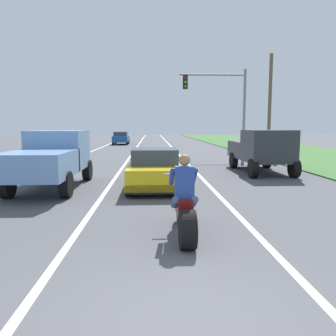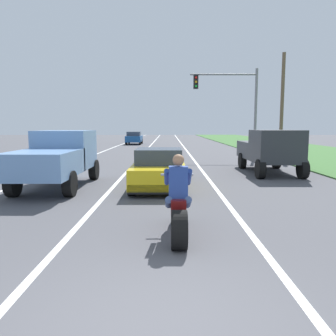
# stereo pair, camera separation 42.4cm
# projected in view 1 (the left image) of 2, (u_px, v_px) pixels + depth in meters

# --- Properties ---
(ground_plane) EXTENTS (160.00, 160.00, 0.00)m
(ground_plane) POSITION_uv_depth(u_px,v_px,m) (179.00, 334.00, 3.46)
(ground_plane) COLOR #4C4C51
(lane_stripe_left_solid) EXTENTS (0.14, 120.00, 0.01)m
(lane_stripe_left_solid) POSITION_uv_depth(u_px,v_px,m) (77.00, 157.00, 23.01)
(lane_stripe_left_solid) COLOR white
(lane_stripe_left_solid) RESTS_ON ground
(lane_stripe_right_solid) EXTENTS (0.14, 120.00, 0.01)m
(lane_stripe_right_solid) POSITION_uv_depth(u_px,v_px,m) (181.00, 157.00, 23.37)
(lane_stripe_right_solid) COLOR white
(lane_stripe_right_solid) RESTS_ON ground
(lane_stripe_centre_dashed) EXTENTS (0.14, 120.00, 0.01)m
(lane_stripe_centre_dashed) POSITION_uv_depth(u_px,v_px,m) (130.00, 157.00, 23.19)
(lane_stripe_centre_dashed) COLOR white
(lane_stripe_centre_dashed) RESTS_ON ground
(grass_verge_right) EXTENTS (10.00, 120.00, 0.06)m
(grass_verge_right) POSITION_uv_depth(u_px,v_px,m) (322.00, 156.00, 23.86)
(grass_verge_right) COLOR #3D6B33
(grass_verge_right) RESTS_ON ground
(motorcycle_with_rider) EXTENTS (0.70, 2.21, 1.62)m
(motorcycle_with_rider) POSITION_uv_depth(u_px,v_px,m) (184.00, 208.00, 6.39)
(motorcycle_with_rider) COLOR black
(motorcycle_with_rider) RESTS_ON ground
(sports_car_yellow) EXTENTS (1.84, 4.30, 1.37)m
(sports_car_yellow) POSITION_uv_depth(u_px,v_px,m) (155.00, 169.00, 11.79)
(sports_car_yellow) COLOR yellow
(sports_car_yellow) RESTS_ON ground
(pickup_truck_left_lane_light_blue) EXTENTS (2.02, 4.80, 1.98)m
(pickup_truck_left_lane_light_blue) POSITION_uv_depth(u_px,v_px,m) (52.00, 156.00, 11.48)
(pickup_truck_left_lane_light_blue) COLOR #6B93C6
(pickup_truck_left_lane_light_blue) RESTS_ON ground
(pickup_truck_right_shoulder_dark_grey) EXTENTS (2.02, 4.80, 1.98)m
(pickup_truck_right_shoulder_dark_grey) POSITION_uv_depth(u_px,v_px,m) (261.00, 149.00, 15.50)
(pickup_truck_right_shoulder_dark_grey) COLOR #2D3035
(pickup_truck_right_shoulder_dark_grey) RESTS_ON ground
(traffic_light_mast_near) EXTENTS (4.58, 0.34, 6.00)m
(traffic_light_mast_near) POSITION_uv_depth(u_px,v_px,m) (224.00, 99.00, 22.81)
(traffic_light_mast_near) COLOR gray
(traffic_light_mast_near) RESTS_ON ground
(utility_pole_roadside) EXTENTS (0.24, 0.24, 7.18)m
(utility_pole_roadside) POSITION_uv_depth(u_px,v_px,m) (270.00, 106.00, 23.68)
(utility_pole_roadside) COLOR brown
(utility_pole_roadside) RESTS_ON ground
(distant_car_far_ahead) EXTENTS (1.80, 4.00, 1.50)m
(distant_car_far_ahead) POSITION_uv_depth(u_px,v_px,m) (121.00, 138.00, 39.59)
(distant_car_far_ahead) COLOR #194C8C
(distant_car_far_ahead) RESTS_ON ground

